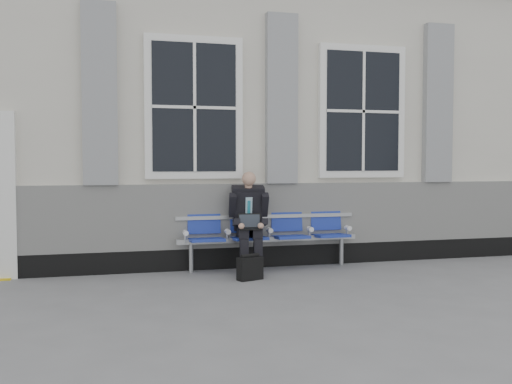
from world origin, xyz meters
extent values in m
plane|color=slate|center=(0.00, 0.00, 0.00)|extent=(70.00, 70.00, 0.00)
cube|color=beige|center=(0.00, 3.50, 2.10)|extent=(14.00, 4.00, 4.20)
cube|color=gray|center=(0.00, 3.50, 4.32)|extent=(14.40, 4.40, 0.24)
cube|color=black|center=(0.00, 1.47, 0.15)|extent=(14.00, 0.10, 0.30)
cube|color=silver|center=(0.00, 1.46, 0.75)|extent=(14.00, 0.08, 0.90)
cube|color=gray|center=(-3.40, 1.44, 2.40)|extent=(0.45, 0.14, 2.40)
cube|color=gray|center=(-0.90, 1.44, 2.40)|extent=(0.45, 0.14, 2.40)
cube|color=gray|center=(1.60, 1.44, 2.40)|extent=(0.45, 0.14, 2.40)
cube|color=white|center=(-2.15, 1.46, 2.25)|extent=(1.35, 0.10, 1.95)
cube|color=black|center=(-2.15, 1.41, 2.25)|extent=(1.15, 0.02, 1.75)
cube|color=white|center=(0.35, 1.46, 2.25)|extent=(1.35, 0.10, 1.95)
cube|color=black|center=(0.35, 1.41, 2.25)|extent=(1.15, 0.02, 1.75)
cube|color=#9EA0A3|center=(-1.13, 1.30, 0.42)|extent=(2.60, 0.07, 0.07)
cube|color=#9EA0A3|center=(-1.13, 1.42, 0.73)|extent=(2.60, 0.05, 0.05)
cylinder|color=#9EA0A3|center=(-2.23, 1.30, 0.20)|extent=(0.06, 0.06, 0.39)
cylinder|color=#9EA0A3|center=(-0.03, 1.30, 0.20)|extent=(0.06, 0.06, 0.39)
cube|color=navy|center=(-2.03, 1.22, 0.45)|extent=(0.46, 0.42, 0.07)
cube|color=navy|center=(-2.03, 1.43, 0.71)|extent=(0.46, 0.10, 0.40)
cube|color=navy|center=(-1.43, 1.22, 0.45)|extent=(0.46, 0.42, 0.07)
cube|color=navy|center=(-1.43, 1.43, 0.71)|extent=(0.46, 0.10, 0.40)
cube|color=navy|center=(-0.83, 1.22, 0.45)|extent=(0.46, 0.42, 0.07)
cube|color=navy|center=(-0.83, 1.43, 0.71)|extent=(0.46, 0.10, 0.40)
cube|color=navy|center=(-0.23, 1.22, 0.45)|extent=(0.46, 0.42, 0.07)
cube|color=navy|center=(-0.23, 1.43, 0.71)|extent=(0.46, 0.10, 0.40)
cylinder|color=white|center=(-2.31, 1.25, 0.55)|extent=(0.07, 0.12, 0.07)
cylinder|color=white|center=(-1.73, 1.25, 0.55)|extent=(0.07, 0.12, 0.07)
cylinder|color=white|center=(-1.13, 1.25, 0.55)|extent=(0.07, 0.12, 0.07)
cylinder|color=white|center=(-0.53, 1.25, 0.55)|extent=(0.07, 0.12, 0.07)
cylinder|color=white|center=(0.05, 1.25, 0.55)|extent=(0.07, 0.12, 0.07)
cube|color=black|center=(-1.57, 0.89, 0.04)|extent=(0.13, 0.25, 0.08)
cube|color=black|center=(-1.39, 0.87, 0.04)|extent=(0.13, 0.25, 0.08)
cube|color=black|center=(-1.56, 0.94, 0.25)|extent=(0.13, 0.13, 0.47)
cube|color=black|center=(-1.38, 0.92, 0.25)|extent=(0.13, 0.13, 0.47)
cube|color=black|center=(-1.54, 1.15, 0.53)|extent=(0.18, 0.43, 0.13)
cube|color=black|center=(-1.35, 1.12, 0.53)|extent=(0.18, 0.43, 0.13)
cube|color=black|center=(-1.42, 1.32, 0.84)|extent=(0.43, 0.36, 0.59)
cube|color=#A2C5D5|center=(-1.44, 1.21, 0.86)|extent=(0.10, 0.10, 0.33)
cube|color=teal|center=(-1.44, 1.20, 0.84)|extent=(0.05, 0.08, 0.27)
cube|color=black|center=(-1.43, 1.29, 1.12)|extent=(0.47, 0.27, 0.13)
cylinder|color=tan|center=(-1.43, 1.24, 1.18)|extent=(0.10, 0.10, 0.09)
sphere|color=tan|center=(-1.44, 1.19, 1.28)|extent=(0.19, 0.19, 0.19)
cube|color=black|center=(-1.66, 1.25, 0.91)|extent=(0.13, 0.27, 0.34)
cube|color=black|center=(-1.21, 1.20, 0.91)|extent=(0.13, 0.27, 0.34)
cube|color=black|center=(-1.64, 1.08, 0.69)|extent=(0.12, 0.30, 0.13)
cube|color=black|center=(-1.27, 1.04, 0.69)|extent=(0.12, 0.30, 0.13)
sphere|color=tan|center=(-1.60, 0.95, 0.66)|extent=(0.08, 0.08, 0.08)
sphere|color=tan|center=(-1.34, 0.92, 0.66)|extent=(0.08, 0.08, 0.08)
cube|color=black|center=(-1.46, 1.01, 0.61)|extent=(0.33, 0.25, 0.02)
cube|color=black|center=(-1.45, 1.11, 0.71)|extent=(0.31, 0.12, 0.20)
cube|color=black|center=(-1.45, 1.11, 0.71)|extent=(0.28, 0.10, 0.17)
cube|color=black|center=(-1.57, 0.62, 0.15)|extent=(0.35, 0.24, 0.29)
cylinder|color=black|center=(-1.57, 0.62, 0.31)|extent=(0.26, 0.14, 0.05)
camera|label=1|loc=(-3.27, -6.38, 1.50)|focal=40.00mm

